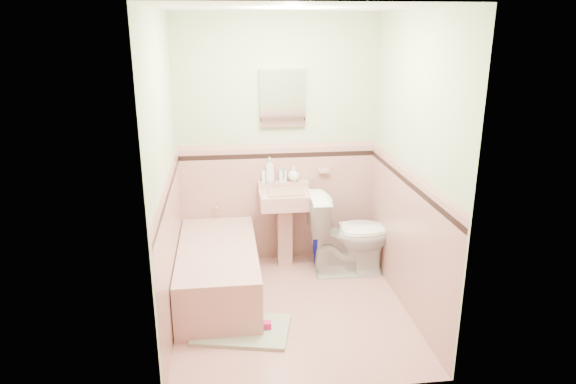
{
  "coord_description": "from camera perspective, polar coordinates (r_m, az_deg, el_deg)",
  "views": [
    {
      "loc": [
        -0.54,
        -4.01,
        2.38
      ],
      "look_at": [
        0.0,
        0.25,
        1.0
      ],
      "focal_mm": 32.51,
      "sensor_mm": 36.0,
      "label": 1
    }
  ],
  "objects": [
    {
      "name": "soap_bottle_right",
      "position": [
        5.3,
        0.62,
        2.01
      ],
      "size": [
        0.16,
        0.16,
        0.15
      ],
      "primitive_type": "imported",
      "rotation": [
        0.0,
        0.0,
        0.43
      ],
      "color": "#B2B2B2",
      "rests_on": "sink"
    },
    {
      "name": "ceiling",
      "position": [
        4.05,
        0.47,
        19.52
      ],
      "size": [
        2.2,
        2.2,
        0.0
      ],
      "primitive_type": "plane",
      "rotation": [
        3.14,
        0.0,
        0.0
      ],
      "color": "white",
      "rests_on": "ground"
    },
    {
      "name": "bucket",
      "position": [
        5.49,
        3.89,
        -6.54
      ],
      "size": [
        0.29,
        0.29,
        0.24
      ],
      "primitive_type": null,
      "rotation": [
        0.0,
        0.0,
        0.27
      ],
      "color": "#0B11A1",
      "rests_on": "floor"
    },
    {
      "name": "toilet",
      "position": [
        5.19,
        6.79,
        -4.55
      ],
      "size": [
        0.82,
        0.48,
        0.83
      ],
      "primitive_type": "imported",
      "rotation": [
        0.0,
        0.0,
        1.54
      ],
      "color": "white",
      "rests_on": "floor"
    },
    {
      "name": "wainscot_front",
      "position": [
        3.46,
        2.86,
        -13.14
      ],
      "size": [
        2.0,
        0.0,
        2.0
      ],
      "primitive_type": "plane",
      "rotation": [
        -1.57,
        0.0,
        0.0
      ],
      "color": "tan",
      "rests_on": "ground"
    },
    {
      "name": "cap_right",
      "position": [
        4.44,
        13.1,
        2.21
      ],
      "size": [
        0.0,
        2.2,
        2.2
      ],
      "primitive_type": "plane",
      "rotation": [
        1.57,
        0.0,
        -1.57
      ],
      "color": "tan",
      "rests_on": "ground"
    },
    {
      "name": "accent_back",
      "position": [
        5.27,
        -1.14,
        3.99
      ],
      "size": [
        2.0,
        0.0,
        2.0
      ],
      "primitive_type": "plane",
      "rotation": [
        1.57,
        0.0,
        0.0
      ],
      "color": "black",
      "rests_on": "ground"
    },
    {
      "name": "tube",
      "position": [
        5.27,
        -2.71,
        1.72
      ],
      "size": [
        0.04,
        0.04,
        0.12
      ],
      "primitive_type": "cylinder",
      "rotation": [
        0.0,
        0.0,
        0.15
      ],
      "color": "white",
      "rests_on": "sink"
    },
    {
      "name": "wall_front",
      "position": [
        3.17,
        3.07,
        -3.12
      ],
      "size": [
        2.5,
        0.0,
        2.5
      ],
      "primitive_type": "plane",
      "rotation": [
        -1.57,
        0.0,
        0.0
      ],
      "color": "beige",
      "rests_on": "ground"
    },
    {
      "name": "bathtub",
      "position": [
        4.85,
        -7.62,
        -8.76
      ],
      "size": [
        0.7,
        1.5,
        0.45
      ],
      "primitive_type": "cube",
      "color": "tan",
      "rests_on": "floor"
    },
    {
      "name": "sink",
      "position": [
        5.29,
        -0.29,
        -4.14
      ],
      "size": [
        0.51,
        0.48,
        0.81
      ],
      "primitive_type": null,
      "color": "tan",
      "rests_on": "floor"
    },
    {
      "name": "wainscot_left",
      "position": [
        4.41,
        -12.51,
        -6.44
      ],
      "size": [
        0.0,
        2.2,
        2.2
      ],
      "primitive_type": "plane",
      "rotation": [
        1.57,
        0.0,
        1.57
      ],
      "color": "tan",
      "rests_on": "ground"
    },
    {
      "name": "soap_dish",
      "position": [
        5.36,
        3.9,
        2.32
      ],
      "size": [
        0.11,
        0.06,
        0.04
      ],
      "primitive_type": "cube",
      "color": "tan",
      "rests_on": "wall_back"
    },
    {
      "name": "cap_back",
      "position": [
        5.25,
        -1.15,
        5.05
      ],
      "size": [
        2.0,
        0.0,
        2.0
      ],
      "primitive_type": "plane",
      "rotation": [
        1.57,
        0.0,
        0.0
      ],
      "color": "tan",
      "rests_on": "ground"
    },
    {
      "name": "floor",
      "position": [
        4.69,
        0.39,
        -12.65
      ],
      "size": [
        2.2,
        2.2,
        0.0
      ],
      "primitive_type": "plane",
      "color": "tan",
      "rests_on": "ground"
    },
    {
      "name": "tub_faucet",
      "position": [
        5.35,
        -7.79,
        -1.43
      ],
      "size": [
        0.04,
        0.12,
        0.04
      ],
      "primitive_type": "cylinder",
      "rotation": [
        1.57,
        0.0,
        0.0
      ],
      "color": "silver",
      "rests_on": "wall_back"
    },
    {
      "name": "accent_right",
      "position": [
        4.47,
        13.01,
        0.97
      ],
      "size": [
        0.0,
        2.2,
        2.2
      ],
      "primitive_type": "plane",
      "rotation": [
        1.57,
        0.0,
        -1.57
      ],
      "color": "black",
      "rests_on": "ground"
    },
    {
      "name": "cap_front",
      "position": [
        3.19,
        3.01,
        -3.51
      ],
      "size": [
        2.0,
        0.0,
        2.0
      ],
      "primitive_type": "plane",
      "rotation": [
        -1.57,
        0.0,
        0.0
      ],
      "color": "tan",
      "rests_on": "ground"
    },
    {
      "name": "bath_mat",
      "position": [
        4.4,
        -5.07,
        -14.77
      ],
      "size": [
        0.84,
        0.65,
        0.03
      ],
      "primitive_type": "cube",
      "rotation": [
        0.0,
        0.0,
        -0.22
      ],
      "color": "gray",
      "rests_on": "floor"
    },
    {
      "name": "sink_faucet",
      "position": [
        5.24,
        -0.49,
        1.99
      ],
      "size": [
        0.02,
        0.02,
        0.1
      ],
      "primitive_type": "cylinder",
      "color": "silver",
      "rests_on": "sink"
    },
    {
      "name": "shoe",
      "position": [
        4.37,
        -2.77,
        -14.34
      ],
      "size": [
        0.14,
        0.07,
        0.05
      ],
      "primitive_type": "cube",
      "rotation": [
        0.0,
        0.0,
        -0.05
      ],
      "color": "#BF1E59",
      "rests_on": "bath_mat"
    },
    {
      "name": "cap_left",
      "position": [
        4.2,
        -12.99,
        1.31
      ],
      "size": [
        0.0,
        2.2,
        2.2
      ],
      "primitive_type": "plane",
      "rotation": [
        1.57,
        0.0,
        1.57
      ],
      "color": "tan",
      "rests_on": "ground"
    },
    {
      "name": "wall_right",
      "position": [
        4.44,
        13.34,
        2.59
      ],
      "size": [
        0.0,
        2.5,
        2.5
      ],
      "primitive_type": "plane",
      "rotation": [
        1.57,
        0.0,
        -1.57
      ],
      "color": "beige",
      "rests_on": "ground"
    },
    {
      "name": "wainscot_back",
      "position": [
        5.43,
        -1.11,
        -1.33
      ],
      "size": [
        2.0,
        0.0,
        2.0
      ],
      "primitive_type": "plane",
      "rotation": [
        1.57,
        0.0,
        0.0
      ],
      "color": "tan",
      "rests_on": "ground"
    },
    {
      "name": "wall_back",
      "position": [
        5.26,
        -1.17,
        5.42
      ],
      "size": [
        2.5,
        0.0,
        2.5
      ],
      "primitive_type": "plane",
      "rotation": [
        1.57,
        0.0,
        0.0
      ],
      "color": "beige",
      "rests_on": "ground"
    },
    {
      "name": "soap_bottle_mid",
      "position": [
        5.28,
        -0.57,
        2.03
      ],
      "size": [
        0.08,
        0.08,
        0.16
      ],
      "primitive_type": "imported",
      "rotation": [
        0.0,
        0.0,
        -0.06
      ],
      "color": "#B2B2B2",
      "rests_on": "sink"
    },
    {
      "name": "accent_front",
      "position": [
        3.23,
        2.98,
        -5.16
      ],
      "size": [
        2.0,
        0.0,
        2.0
      ],
      "primitive_type": "plane",
      "rotation": [
        -1.57,
        0.0,
        0.0
      ],
      "color": "black",
      "rests_on": "ground"
    },
    {
      "name": "accent_left",
      "position": [
        4.23,
        -12.89,
        0.01
      ],
      "size": [
        0.0,
        2.2,
        2.2
      ],
      "primitive_type": "plane",
      "rotation": [
        1.57,
        0.0,
        1.57
      ],
      "color": "black",
      "rests_on": "ground"
    },
    {
      "name": "medicine_cabinet",
      "position": [
        5.16,
        -0.6,
        10.25
      ],
      "size": [
        0.45,
        0.04,
        0.56
      ],
      "primitive_type": "cube",
      "color": "white",
      "rests_on": "wall_back"
    },
    {
      "name": "wall_left",
      "position": [
        4.19,
        -13.26,
        1.69
      ],
      "size": [
        0.0,
        2.5,
        2.5
      ],
      "primitive_type": "plane",
      "rotation": [
        1.57,
        0.0,
        1.57
      ],
      "color": "beige",
      "rests_on": "ground"
    },
    {
      "name": "wainscot_right",
      "position": [
        4.64,
        12.63,
        -5.17
      ],
      "size": [
        0.0,
        2.2,
        2.2
      ],
      "primitive_type": "plane",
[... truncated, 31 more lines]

